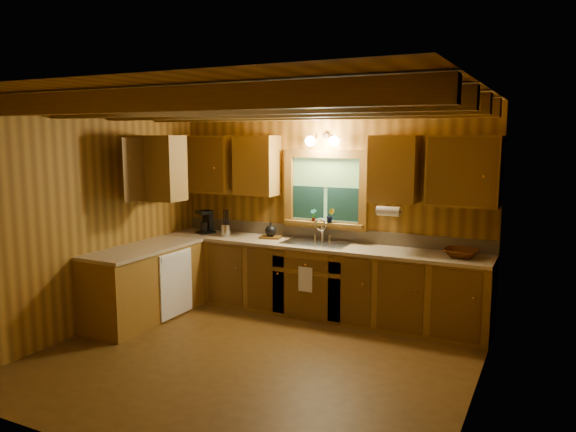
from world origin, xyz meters
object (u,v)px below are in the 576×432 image
at_px(coffee_maker, 206,222).
at_px(cutting_board, 271,237).
at_px(sink, 317,247).
at_px(wicker_basket, 461,253).

bearing_deg(coffee_maker, cutting_board, 24.81).
xyz_separation_m(sink, wicker_basket, (1.73, -0.00, 0.09)).
bearing_deg(coffee_maker, wicker_basket, 21.66).
bearing_deg(sink, cutting_board, 175.06).
relative_size(cutting_board, wicker_basket, 0.73).
relative_size(sink, cutting_board, 3.01).
xyz_separation_m(coffee_maker, wicker_basket, (3.39, -0.01, -0.11)).
relative_size(coffee_maker, wicker_basket, 0.83).
height_order(cutting_board, wicker_basket, wicker_basket).
bearing_deg(cutting_board, coffee_maker, 170.83).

